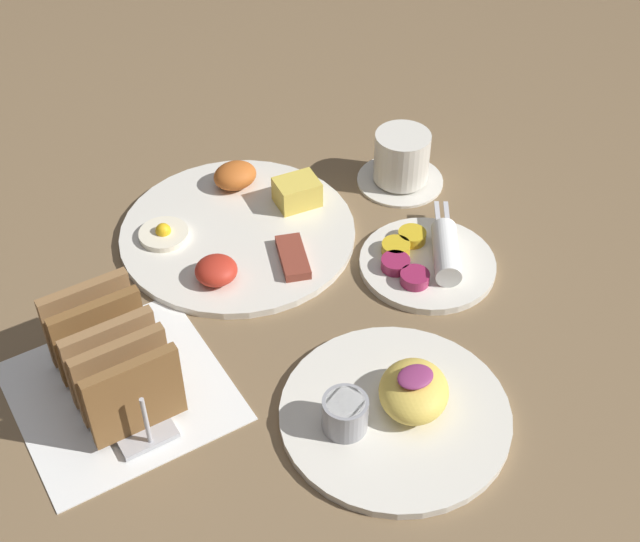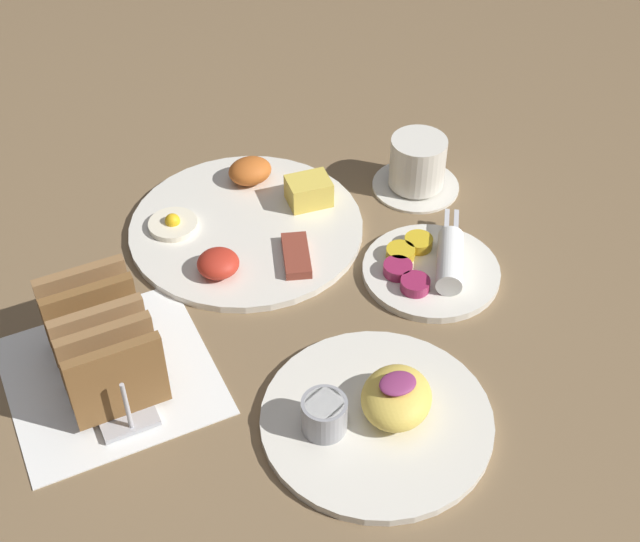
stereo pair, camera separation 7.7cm
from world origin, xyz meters
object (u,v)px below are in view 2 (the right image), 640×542
Objects in this scene: plate_breakfast at (248,223)px; toast_rack at (102,343)px; plate_foreground at (376,413)px; plate_condiments at (431,267)px; coffee_cup at (417,166)px.

toast_rack reaches higher than plate_breakfast.
plate_foreground is at bearing -89.77° from plate_breakfast.
coffee_cup is at bearing 66.03° from plate_condiments.
toast_rack is (-0.23, -0.17, 0.04)m from plate_breakfast.
plate_foreground is 1.37× the size of toast_rack.
plate_foreground is 0.41m from coffee_cup.
toast_rack reaches higher than coffee_cup.
toast_rack reaches higher than plate_foreground.
plate_condiments is at bearing 45.30° from plate_foreground.
coffee_cup reaches higher than plate_breakfast.
plate_breakfast reaches higher than plate_condiments.
plate_condiments is 0.24m from plate_foreground.
plate_condiments is at bearing -46.31° from plate_breakfast.
toast_rack is (-0.24, 0.19, 0.04)m from plate_foreground.
toast_rack is at bearing -162.83° from coffee_cup.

